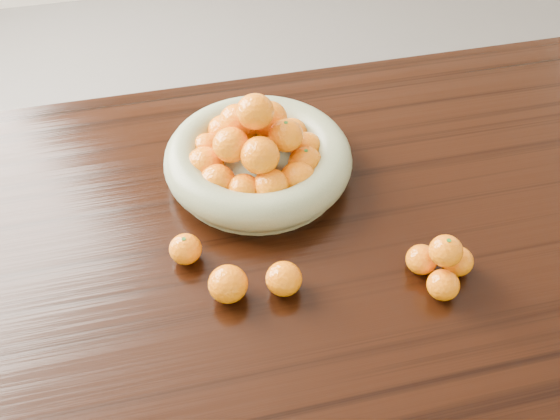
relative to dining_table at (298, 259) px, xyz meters
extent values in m
plane|color=#52504D|center=(0.00, 0.00, -0.66)|extent=(5.00, 5.00, 0.00)
cube|color=black|center=(0.00, 0.00, 0.07)|extent=(2.00, 1.00, 0.04)
cube|color=black|center=(0.93, 0.43, -0.31)|extent=(0.08, 0.08, 0.71)
cylinder|color=gray|center=(-0.04, 0.16, 0.10)|extent=(0.33, 0.33, 0.02)
torus|color=gray|center=(-0.04, 0.16, 0.13)|extent=(0.37, 0.37, 0.07)
ellipsoid|color=orange|center=(0.04, 0.22, 0.14)|extent=(0.07, 0.07, 0.06)
ellipsoid|color=orange|center=(0.00, 0.25, 0.14)|extent=(0.07, 0.07, 0.06)
ellipsoid|color=orange|center=(-0.05, 0.27, 0.14)|extent=(0.06, 0.06, 0.06)
ellipsoid|color=orange|center=(-0.09, 0.25, 0.14)|extent=(0.08, 0.08, 0.07)
ellipsoid|color=orange|center=(-0.14, 0.21, 0.14)|extent=(0.07, 0.07, 0.06)
ellipsoid|color=orange|center=(-0.15, 0.16, 0.14)|extent=(0.08, 0.08, 0.07)
ellipsoid|color=orange|center=(-0.13, 0.11, 0.14)|extent=(0.07, 0.07, 0.07)
ellipsoid|color=orange|center=(-0.09, 0.08, 0.14)|extent=(0.06, 0.06, 0.06)
ellipsoid|color=orange|center=(-0.04, 0.07, 0.14)|extent=(0.07, 0.07, 0.07)
ellipsoid|color=orange|center=(0.02, 0.08, 0.14)|extent=(0.07, 0.07, 0.07)
ellipsoid|color=orange|center=(0.04, 0.12, 0.14)|extent=(0.07, 0.07, 0.06)
ellipsoid|color=orange|center=(0.06, 0.17, 0.14)|extent=(0.07, 0.07, 0.06)
ellipsoid|color=orange|center=(-0.04, 0.16, 0.14)|extent=(0.07, 0.07, 0.06)
ellipsoid|color=orange|center=(-0.01, 0.21, 0.19)|extent=(0.07, 0.07, 0.07)
ellipsoid|color=orange|center=(-0.07, 0.21, 0.20)|extent=(0.07, 0.07, 0.07)
ellipsoid|color=orange|center=(-0.10, 0.14, 0.19)|extent=(0.07, 0.07, 0.07)
ellipsoid|color=orange|center=(-0.05, 0.10, 0.19)|extent=(0.07, 0.07, 0.07)
ellipsoid|color=orange|center=(0.01, 0.15, 0.19)|extent=(0.07, 0.07, 0.06)
ellipsoid|color=orange|center=(-0.04, 0.17, 0.24)|extent=(0.07, 0.07, 0.07)
ellipsoid|color=orange|center=(0.20, -0.20, 0.11)|extent=(0.05, 0.05, 0.05)
ellipsoid|color=orange|center=(0.24, -0.16, 0.11)|extent=(0.05, 0.05, 0.05)
ellipsoid|color=orange|center=(0.18, -0.14, 0.11)|extent=(0.05, 0.05, 0.05)
ellipsoid|color=orange|center=(0.21, -0.16, 0.16)|extent=(0.06, 0.06, 0.05)
ellipsoid|color=orange|center=(-0.21, -0.02, 0.12)|extent=(0.06, 0.06, 0.05)
ellipsoid|color=orange|center=(-0.15, -0.12, 0.12)|extent=(0.07, 0.07, 0.06)
ellipsoid|color=orange|center=(-0.06, -0.13, 0.12)|extent=(0.06, 0.06, 0.06)
camera|label=1|loc=(-0.21, -0.75, 0.95)|focal=40.00mm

